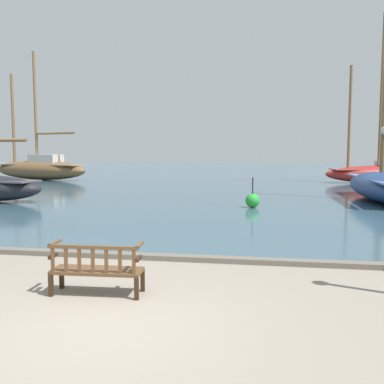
# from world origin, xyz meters

# --- Properties ---
(ground_plane) EXTENTS (160.00, 160.00, 0.00)m
(ground_plane) POSITION_xyz_m (0.00, 0.00, 0.00)
(ground_plane) COLOR gray
(harbor_water) EXTENTS (100.00, 80.00, 0.08)m
(harbor_water) POSITION_xyz_m (0.00, 44.00, 0.04)
(harbor_water) COLOR #385666
(harbor_water) RESTS_ON ground
(quay_edge_kerb) EXTENTS (40.00, 0.30, 0.12)m
(quay_edge_kerb) POSITION_xyz_m (0.00, 3.85, 0.06)
(quay_edge_kerb) COLOR #675F54
(quay_edge_kerb) RESTS_ON ground
(park_bench) EXTENTS (1.62, 0.59, 0.92)m
(park_bench) POSITION_xyz_m (-0.58, 1.30, 0.47)
(park_bench) COLOR #322113
(park_bench) RESTS_ON ground
(sailboat_mid_port) EXTENTS (8.82, 3.72, 12.63)m
(sailboat_mid_port) POSITION_xyz_m (11.35, 28.86, 1.05)
(sailboat_mid_port) COLOR maroon
(sailboat_mid_port) RESTS_ON harbor_water
(sailboat_nearest_port) EXTENTS (10.01, 5.11, 10.70)m
(sailboat_nearest_port) POSITION_xyz_m (-16.38, 28.13, 1.10)
(sailboat_nearest_port) COLOR brown
(sailboat_nearest_port) RESTS_ON harbor_water
(sailboat_mid_starboard) EXTENTS (2.65, 8.92, 10.64)m
(sailboat_mid_starboard) POSITION_xyz_m (8.19, 16.50, 0.96)
(sailboat_mid_starboard) COLOR navy
(sailboat_mid_starboard) RESTS_ON harbor_water
(channel_buoy) EXTENTS (0.61, 0.61, 1.31)m
(channel_buoy) POSITION_xyz_m (1.90, 12.87, 0.39)
(channel_buoy) COLOR green
(channel_buoy) RESTS_ON harbor_water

